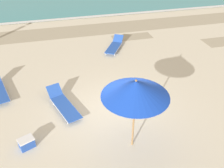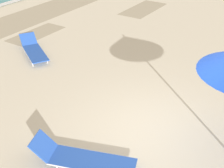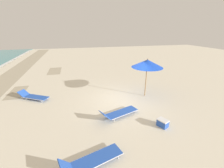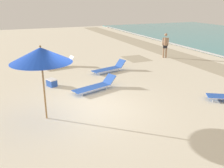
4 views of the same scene
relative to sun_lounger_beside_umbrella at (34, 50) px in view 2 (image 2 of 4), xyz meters
The scene contains 3 objects.
ground_plane 6.12m from the sun_lounger_beside_umbrella, 105.06° to the right, with size 60.00×60.00×0.16m.
sun_lounger_beside_umbrella is the anchor object (origin of this frame).
sun_lounger_near_water_left 5.98m from the sun_lounger_beside_umbrella, 125.10° to the right, with size 1.28×2.27×0.57m.
Camera 2 is at (-5.57, -2.14, 4.86)m, focal length 50.00 mm.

